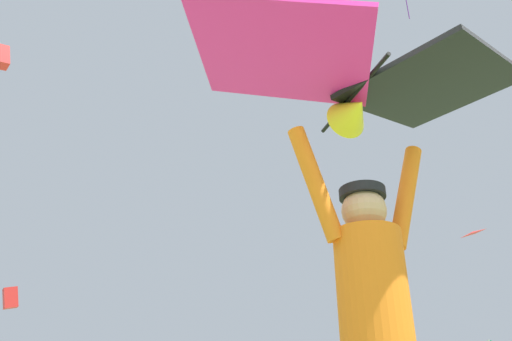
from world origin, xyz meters
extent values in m
cylinder|color=orange|center=(0.18, 0.37, 1.10)|extent=(0.35, 0.35, 0.56)
sphere|color=tan|center=(0.18, 0.37, 1.49)|extent=(0.23, 0.23, 0.23)
cylinder|color=black|center=(0.18, 0.37, 1.59)|extent=(0.25, 0.25, 0.05)
cylinder|color=orange|center=(0.45, 0.36, 1.61)|extent=(0.28, 0.10, 0.62)
cylinder|color=orange|center=(-0.08, 0.38, 1.61)|extent=(0.28, 0.10, 0.62)
cylinder|color=black|center=(0.18, 0.37, 2.20)|extent=(0.04, 0.80, 0.02)
cube|color=black|center=(0.65, 0.24, 2.30)|extent=(1.18, 1.11, 0.23)
cube|color=#DB2393|center=(-0.30, 0.26, 2.30)|extent=(1.19, 1.13, 0.23)
cone|color=yellow|center=(0.18, 0.37, 2.10)|extent=(0.24, 0.21, 0.24)
cube|color=#DB2393|center=(2.49, 12.53, 12.72)|extent=(0.89, 0.72, 0.95)
pyramid|color=red|center=(11.59, 11.53, 6.49)|extent=(0.94, 0.97, 0.37)
cube|color=red|center=(-4.81, 29.99, 6.85)|extent=(1.08, 0.95, 1.30)
cylinder|color=#602387|center=(11.24, 12.33, 17.75)|extent=(0.04, 0.04, 1.43)
cube|color=red|center=(-7.48, 24.84, 19.45)|extent=(1.26, 1.03, 1.43)
camera|label=1|loc=(-1.13, -1.70, 0.52)|focal=35.19mm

